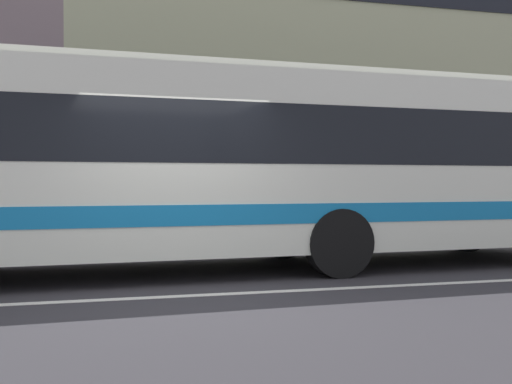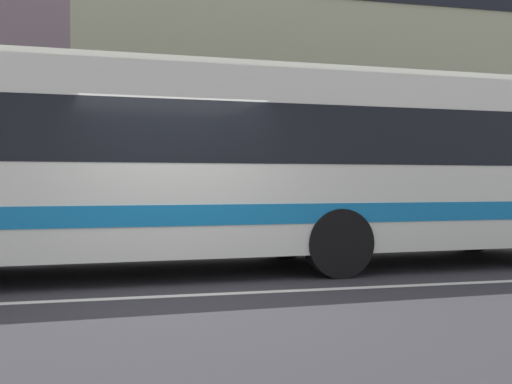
# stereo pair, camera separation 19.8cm
# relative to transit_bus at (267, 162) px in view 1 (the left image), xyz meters

# --- Properties ---
(ground_plane) EXTENTS (160.00, 160.00, 0.00)m
(ground_plane) POSITION_rel_transit_bus_xyz_m (-1.60, -2.05, -1.71)
(ground_plane) COLOR #323135
(lane_centre_line) EXTENTS (60.00, 0.16, 0.01)m
(lane_centre_line) POSITION_rel_transit_bus_xyz_m (-1.60, -2.05, -1.70)
(lane_centre_line) COLOR silver
(lane_centre_line) RESTS_ON ground_plane
(apartment_block_right) EXTENTS (23.76, 11.39, 13.77)m
(apartment_block_right) POSITION_rel_transit_bus_xyz_m (8.58, 12.83, 5.18)
(apartment_block_right) COLOR #B7BB92
(apartment_block_right) RESTS_ON ground_plane
(transit_bus) EXTENTS (11.39, 3.10, 3.09)m
(transit_bus) POSITION_rel_transit_bus_xyz_m (0.00, 0.00, 0.00)
(transit_bus) COLOR white
(transit_bus) RESTS_ON ground_plane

